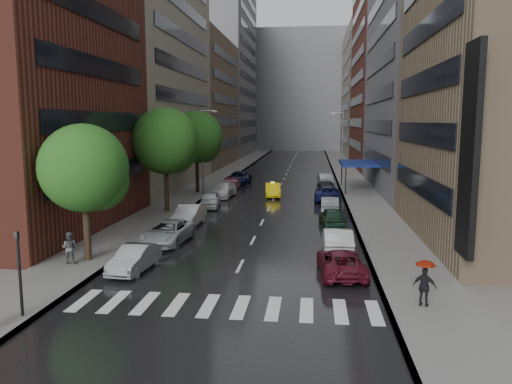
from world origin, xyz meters
TOP-DOWN VIEW (x-y plane):
  - ground at (0.00, 0.00)m, footprint 220.00×220.00m
  - road at (0.00, 50.00)m, footprint 14.00×140.00m
  - sidewalk_left at (-9.00, 50.00)m, footprint 4.00×140.00m
  - sidewalk_right at (9.00, 50.00)m, footprint 4.00×140.00m
  - crosswalk at (0.20, -2.00)m, footprint 13.15×2.80m
  - buildings_left at (-15.00, 58.79)m, footprint 8.00×108.00m
  - buildings_right at (15.00, 56.70)m, footprint 8.05×109.10m
  - building_far at (0.00, 118.00)m, footprint 40.00×14.00m
  - tree_near at (-8.60, 3.83)m, footprint 4.86×4.86m
  - tree_mid at (-8.60, 19.21)m, footprint 5.67×5.67m
  - tree_far at (-8.60, 30.82)m, footprint 5.64×5.64m
  - taxi at (-0.23, 29.38)m, footprint 1.98×4.48m
  - parked_cars_left at (-5.40, 23.22)m, footprint 2.94×42.29m
  - parked_cars_right at (5.40, 20.75)m, footprint 2.68×41.52m
  - ped_black_umbrella at (-9.24, 2.99)m, footprint 0.96×0.98m
  - ped_red_umbrella at (8.60, -1.39)m, footprint 1.06×0.82m
  - traffic_light at (-7.60, -4.26)m, footprint 0.18×0.15m
  - street_lamp_left at (-7.72, 30.00)m, footprint 1.74×0.22m
  - street_lamp_right at (7.72, 45.00)m, footprint 1.74×0.22m
  - awning at (8.98, 35.00)m, footprint 4.00×8.00m

SIDE VIEW (x-z plane):
  - ground at x=0.00m, z-range 0.00..0.00m
  - road at x=0.00m, z-range 0.00..0.01m
  - crosswalk at x=0.20m, z-range 0.01..0.02m
  - sidewalk_left at x=-9.00m, z-range 0.00..0.15m
  - sidewalk_right at x=9.00m, z-range 0.00..0.15m
  - taxi at x=-0.23m, z-range 0.00..1.43m
  - parked_cars_right at x=5.40m, z-range -0.06..1.51m
  - parked_cars_left at x=-5.40m, z-range -0.04..1.53m
  - ped_red_umbrella at x=8.60m, z-range 0.32..2.33m
  - ped_black_umbrella at x=-9.24m, z-range 0.33..2.42m
  - traffic_light at x=-7.60m, z-range 0.50..3.95m
  - awning at x=8.98m, z-range 1.57..4.70m
  - street_lamp_left at x=-7.72m, z-range 0.39..9.39m
  - street_lamp_right at x=7.72m, z-range 0.39..9.39m
  - tree_near at x=-8.60m, z-range 1.42..9.17m
  - tree_far at x=-8.60m, z-range 1.66..10.65m
  - tree_mid at x=-8.60m, z-range 1.67..10.70m
  - buildings_right at x=15.00m, z-range -2.97..33.03m
  - buildings_left at x=-15.00m, z-range -3.01..34.99m
  - building_far at x=0.00m, z-range 0.00..32.00m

